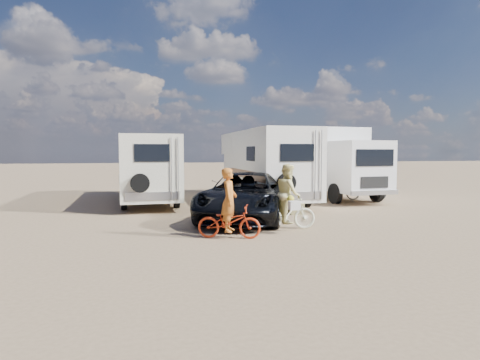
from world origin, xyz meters
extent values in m
plane|color=#927657|center=(0.00, 0.00, 0.00)|extent=(140.00, 140.00, 0.00)
imported|color=black|center=(-1.60, 1.99, 0.77)|extent=(4.59, 6.13, 1.55)
imported|color=red|center=(-2.73, -0.86, 0.43)|extent=(1.73, 1.08, 0.86)
imported|color=beige|center=(-0.82, 0.01, 0.48)|extent=(1.63, 0.67, 0.95)
imported|color=#C06621|center=(-2.73, -0.86, 0.82)|extent=(0.57, 0.70, 1.65)
imported|color=#DBCE83|center=(-0.82, 0.01, 0.86)|extent=(0.76, 0.92, 1.71)
imported|color=#262826|center=(5.04, 5.91, 0.47)|extent=(1.89, 1.27, 0.94)
cube|color=#1E4890|center=(-1.90, 3.47, 0.20)|extent=(0.59, 0.51, 0.40)
cube|color=#9A8F59|center=(0.43, 2.66, 0.20)|extent=(0.56, 0.56, 0.39)
camera|label=1|loc=(-4.81, -11.25, 2.26)|focal=30.95mm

